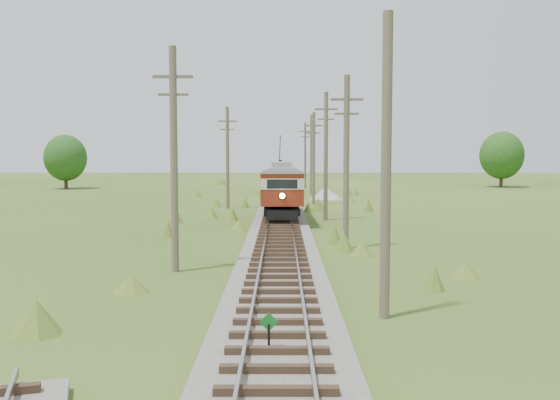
{
  "coord_description": "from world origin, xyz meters",
  "views": [
    {
      "loc": [
        0.11,
        -12.89,
        4.85
      ],
      "look_at": [
        0.0,
        23.12,
        2.04
      ],
      "focal_mm": 40.0,
      "sensor_mm": 36.0,
      "label": 1
    }
  ],
  "objects_px": {
    "streetcar": "(280,184)",
    "gravel_pile": "(327,193)",
    "gondola": "(281,175)",
    "switch_marker": "(269,331)"
  },
  "relations": [
    {
      "from": "gondola",
      "to": "gravel_pile",
      "type": "distance_m",
      "value": 11.5
    },
    {
      "from": "gravel_pile",
      "to": "switch_marker",
      "type": "bearing_deg",
      "value": -95.68
    },
    {
      "from": "gondola",
      "to": "streetcar",
      "type": "bearing_deg",
      "value": -87.62
    },
    {
      "from": "switch_marker",
      "to": "gravel_pile",
      "type": "bearing_deg",
      "value": 84.32
    },
    {
      "from": "gondola",
      "to": "gravel_pile",
      "type": "bearing_deg",
      "value": -63.32
    },
    {
      "from": "switch_marker",
      "to": "streetcar",
      "type": "xyz_separation_m",
      "value": [
        0.2,
        29.93,
        1.92
      ]
    },
    {
      "from": "switch_marker",
      "to": "streetcar",
      "type": "height_order",
      "value": "streetcar"
    },
    {
      "from": "streetcar",
      "to": "gravel_pile",
      "type": "bearing_deg",
      "value": 75.05
    },
    {
      "from": "switch_marker",
      "to": "gondola",
      "type": "xyz_separation_m",
      "value": [
        0.2,
        59.64,
        1.39
      ]
    },
    {
      "from": "switch_marker",
      "to": "gravel_pile",
      "type": "xyz_separation_m",
      "value": [
        4.9,
        49.24,
        -0.06
      ]
    }
  ]
}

